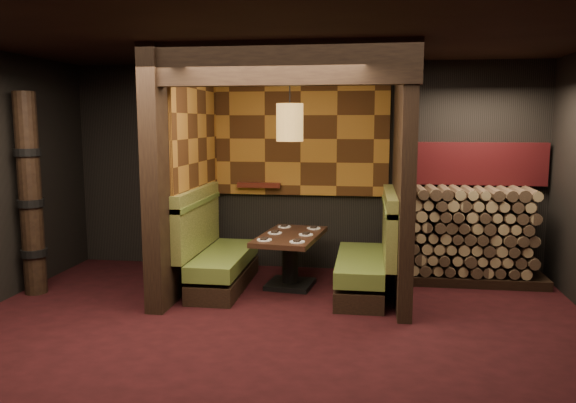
# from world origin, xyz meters

# --- Properties ---
(floor) EXTENTS (6.50, 5.50, 0.02)m
(floor) POSITION_xyz_m (0.00, 0.00, -0.01)
(floor) COLOR black
(floor) RESTS_ON ground
(ceiling) EXTENTS (6.50, 5.50, 0.02)m
(ceiling) POSITION_xyz_m (0.00, 0.00, 2.86)
(ceiling) COLOR black
(ceiling) RESTS_ON ground
(wall_back) EXTENTS (6.50, 0.02, 2.85)m
(wall_back) POSITION_xyz_m (0.00, 2.76, 1.43)
(wall_back) COLOR black
(wall_back) RESTS_ON ground
(wall_front) EXTENTS (6.50, 0.02, 2.85)m
(wall_front) POSITION_xyz_m (0.00, -2.76, 1.43)
(wall_front) COLOR black
(wall_front) RESTS_ON ground
(partition_left) EXTENTS (0.20, 2.20, 2.85)m
(partition_left) POSITION_xyz_m (-1.35, 1.65, 1.43)
(partition_left) COLOR black
(partition_left) RESTS_ON floor
(partition_right) EXTENTS (0.15, 2.10, 2.85)m
(partition_right) POSITION_xyz_m (1.30, 1.70, 1.43)
(partition_right) COLOR black
(partition_right) RESTS_ON floor
(header_beam) EXTENTS (2.85, 0.18, 0.44)m
(header_beam) POSITION_xyz_m (-0.02, 0.70, 2.63)
(header_beam) COLOR black
(header_beam) RESTS_ON partition_left
(tapa_back_panel) EXTENTS (2.40, 0.06, 1.55)m
(tapa_back_panel) POSITION_xyz_m (-0.02, 2.71, 1.82)
(tapa_back_panel) COLOR #9B6322
(tapa_back_panel) RESTS_ON wall_back
(tapa_side_panel) EXTENTS (0.04, 1.85, 1.45)m
(tapa_side_panel) POSITION_xyz_m (-1.23, 1.82, 1.85)
(tapa_side_panel) COLOR #9B6322
(tapa_side_panel) RESTS_ON partition_left
(lacquer_shelf) EXTENTS (0.60, 0.12, 0.07)m
(lacquer_shelf) POSITION_xyz_m (-0.60, 2.65, 1.18)
(lacquer_shelf) COLOR #521C13
(lacquer_shelf) RESTS_ON wall_back
(booth_bench_left) EXTENTS (0.68, 1.60, 1.14)m
(booth_bench_left) POSITION_xyz_m (-0.96, 1.65, 0.40)
(booth_bench_left) COLOR black
(booth_bench_left) RESTS_ON floor
(booth_bench_right) EXTENTS (0.68, 1.60, 1.14)m
(booth_bench_right) POSITION_xyz_m (0.93, 1.65, 0.40)
(booth_bench_right) COLOR black
(booth_bench_right) RESTS_ON floor
(dining_table) EXTENTS (0.84, 1.34, 0.67)m
(dining_table) POSITION_xyz_m (-0.04, 1.79, 0.44)
(dining_table) COLOR black
(dining_table) RESTS_ON floor
(place_settings) EXTENTS (0.68, 1.09, 0.03)m
(place_settings) POSITION_xyz_m (-0.04, 1.79, 0.68)
(place_settings) COLOR white
(place_settings) RESTS_ON dining_table
(pendant_lamp) EXTENTS (0.33, 0.33, 1.03)m
(pendant_lamp) POSITION_xyz_m (-0.04, 1.74, 2.04)
(pendant_lamp) COLOR olive
(pendant_lamp) RESTS_ON ceiling
(totem_column) EXTENTS (0.31, 0.31, 2.40)m
(totem_column) POSITION_xyz_m (-3.05, 1.10, 1.19)
(totem_column) COLOR black
(totem_column) RESTS_ON floor
(firewood_stack) EXTENTS (1.73, 0.70, 1.22)m
(firewood_stack) POSITION_xyz_m (2.29, 2.35, 0.61)
(firewood_stack) COLOR black
(firewood_stack) RESTS_ON floor
(mosaic_header) EXTENTS (1.83, 0.10, 0.56)m
(mosaic_header) POSITION_xyz_m (2.29, 2.68, 1.50)
(mosaic_header) COLOR maroon
(mosaic_header) RESTS_ON wall_back
(bay_front_post) EXTENTS (0.08, 0.08, 2.85)m
(bay_front_post) POSITION_xyz_m (1.39, 1.96, 1.43)
(bay_front_post) COLOR black
(bay_front_post) RESTS_ON floor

